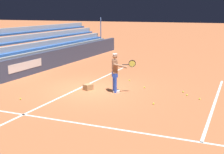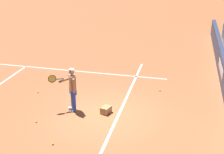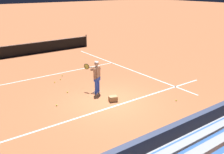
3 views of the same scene
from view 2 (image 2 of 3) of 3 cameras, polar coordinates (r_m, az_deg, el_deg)
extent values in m
plane|color=#B7663D|center=(11.88, -1.31, -6.95)|extent=(160.00, 160.00, 0.00)
cube|color=white|center=(11.77, 1.06, -7.22)|extent=(12.00, 0.10, 0.01)
cube|color=white|center=(16.68, -10.97, 1.48)|extent=(0.10, 12.00, 0.01)
cube|color=silver|center=(15.60, 19.26, 1.52)|extent=(2.20, 0.01, 0.40)
cylinder|color=blue|center=(12.01, -6.98, -4.41)|extent=(0.15, 0.15, 0.88)
cylinder|color=blue|center=(12.20, -7.17, -3.96)|extent=(0.15, 0.15, 0.88)
cube|color=white|center=(12.18, -7.17, -6.10)|extent=(0.24, 0.30, 0.09)
cube|color=white|center=(12.37, -7.36, -5.64)|extent=(0.24, 0.30, 0.09)
cube|color=blue|center=(11.95, -7.15, -2.64)|extent=(0.40, 0.36, 0.20)
cube|color=#A37556|center=(11.80, -7.24, -1.00)|extent=(0.42, 0.36, 0.58)
sphere|color=#A37556|center=(11.64, -7.39, 0.94)|extent=(0.21, 0.21, 0.21)
cylinder|color=white|center=(11.61, -7.41, 1.35)|extent=(0.20, 0.20, 0.05)
cylinder|color=#A37556|center=(11.59, -7.01, -1.64)|extent=(0.09, 0.09, 0.56)
cylinder|color=#A37556|center=(11.98, -8.40, -0.45)|extent=(0.38, 0.55, 0.24)
cylinder|color=black|center=(11.93, -9.55, -0.36)|extent=(0.18, 0.27, 0.03)
torus|color=black|center=(11.89, -10.90, -0.33)|extent=(0.18, 0.28, 0.31)
cylinder|color=#D6D14C|center=(11.89, -10.90, -0.33)|extent=(0.14, 0.23, 0.27)
cube|color=#A87F51|center=(11.95, -1.12, -6.03)|extent=(0.47, 0.41, 0.26)
sphere|color=#CCE533|center=(11.69, -13.71, -7.96)|extent=(0.07, 0.07, 0.07)
sphere|color=#CCE533|center=(10.37, -10.76, -11.92)|extent=(0.07, 0.07, 0.07)
sphere|color=#CCE533|center=(13.93, 8.74, -2.46)|extent=(0.07, 0.07, 0.07)
sphere|color=#CCE533|center=(13.99, -13.37, -2.73)|extent=(0.07, 0.07, 0.07)
camera|label=1|loc=(24.28, -8.53, 16.66)|focal=50.00mm
camera|label=3|loc=(7.40, 77.03, 1.05)|focal=42.00mm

